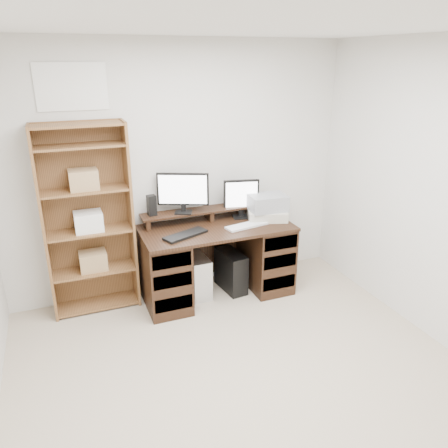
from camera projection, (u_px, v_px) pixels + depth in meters
room at (271, 246)px, 2.63m from camera, size 3.54×4.04×2.54m
desk at (216, 259)px, 4.45m from camera, size 1.50×0.70×0.75m
riser_shelf at (209, 211)px, 4.47m from camera, size 1.40×0.22×0.12m
monitor_wide at (183, 191)px, 4.27m from camera, size 0.48×0.23×0.40m
monitor_small at (241, 197)px, 4.49m from camera, size 0.36×0.17×0.40m
speaker at (152, 205)px, 4.24m from camera, size 0.09×0.09×0.20m
keyboard_black at (186, 235)px, 4.08m from camera, size 0.46×0.30×0.02m
keyboard_white at (247, 226)px, 4.31m from camera, size 0.45×0.21×0.02m
mouse at (280, 221)px, 4.41m from camera, size 0.10×0.09×0.04m
printer at (267, 214)px, 4.50m from camera, size 0.46×0.40×0.10m
basket at (268, 203)px, 4.46m from camera, size 0.39×0.29×0.16m
tower_silver at (197, 275)px, 4.51m from camera, size 0.20×0.43×0.43m
tower_black at (231, 271)px, 4.60m from camera, size 0.23×0.44×0.42m
bookshelf at (88, 219)px, 4.04m from camera, size 0.80×0.30×1.80m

